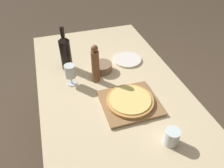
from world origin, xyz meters
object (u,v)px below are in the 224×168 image
Objects in this scene: wine_glass at (70,72)px; small_bowl at (102,67)px; wine_bottle at (65,52)px; pizza at (130,100)px; pepper_mill at (95,64)px.

small_bowl is at bearing 19.65° from wine_glass.
small_bowl is (0.23, -0.11, -0.10)m from wine_bottle.
wine_bottle reaches higher than small_bowl.
pizza is 1.05× the size of pepper_mill.
wine_bottle is 0.19m from wine_glass.
pepper_mill is (-0.13, 0.28, 0.10)m from pizza.
wine_bottle is 1.17× the size of pepper_mill.
pepper_mill is 1.83× the size of wine_glass.
wine_glass reaches higher than pizza.
pizza is 2.02× the size of small_bowl.
wine_bottle is 0.26m from pepper_mill.
wine_bottle is 2.14× the size of wine_glass.
pizza is at bearing -44.34° from wine_glass.
pepper_mill is at bearing 115.81° from pizza.
wine_bottle is at bearing 128.56° from pepper_mill.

